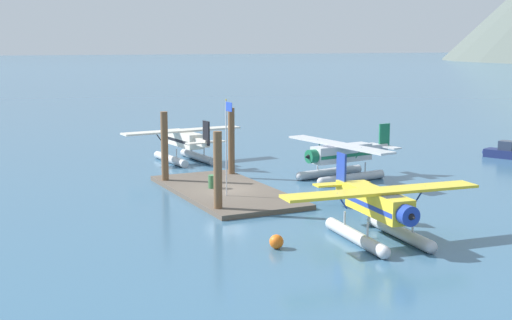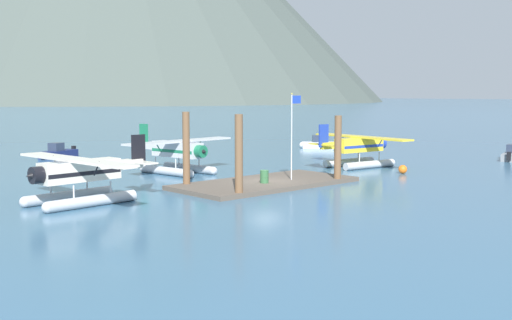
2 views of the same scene
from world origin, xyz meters
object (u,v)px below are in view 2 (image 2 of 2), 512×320
at_px(boat_white_open_east, 319,144).
at_px(boat_navy_open_north, 57,153).
at_px(flagpole, 293,126).
at_px(fuel_drum, 264,177).
at_px(seaplane_cream_port_fwd, 80,177).
at_px(seaplane_yellow_stbd_fwd, 359,149).
at_px(seaplane_silver_bow_centre, 178,154).
at_px(mooring_buoy, 403,169).

bearing_deg(boat_white_open_east, boat_navy_open_north, 159.79).
distance_m(flagpole, fuel_drum, 4.29).
height_order(fuel_drum, seaplane_cream_port_fwd, seaplane_cream_port_fwd).
bearing_deg(seaplane_yellow_stbd_fwd, seaplane_silver_bow_centre, 153.77).
bearing_deg(seaplane_yellow_stbd_fwd, fuel_drum, -167.77).
xyz_separation_m(seaplane_yellow_stbd_fwd, seaplane_silver_bow_centre, (-14.27, 7.03, 0.00)).
height_order(mooring_buoy, seaplane_cream_port_fwd, seaplane_cream_port_fwd).
xyz_separation_m(seaplane_silver_bow_centre, boat_white_open_east, (25.94, 8.10, -1.09)).
distance_m(seaplane_cream_port_fwd, seaplane_silver_bow_centre, 14.44).
distance_m(seaplane_silver_bow_centre, boat_navy_open_north, 18.37).
bearing_deg(mooring_buoy, boat_navy_open_north, 116.01).
bearing_deg(fuel_drum, boat_navy_open_north, 93.42).
xyz_separation_m(fuel_drum, seaplane_yellow_stbd_fwd, (14.23, 3.08, 0.84)).
height_order(flagpole, seaplane_yellow_stbd_fwd, flagpole).
relative_size(mooring_buoy, seaplane_cream_port_fwd, 0.07).
height_order(mooring_buoy, seaplane_yellow_stbd_fwd, seaplane_yellow_stbd_fwd).
bearing_deg(seaplane_yellow_stbd_fwd, seaplane_cream_port_fwd, -178.76).
xyz_separation_m(fuel_drum, seaplane_cream_port_fwd, (-12.32, 2.51, 0.84)).
bearing_deg(boat_navy_open_north, boat_white_open_east, -20.21).
bearing_deg(flagpole, seaplane_silver_bow_centre, 104.80).
relative_size(flagpole, seaplane_silver_bow_centre, 0.58).
xyz_separation_m(boat_white_open_east, boat_navy_open_north, (-27.59, 10.16, 0.00)).
bearing_deg(mooring_buoy, seaplane_cream_port_fwd, 169.68).
bearing_deg(seaplane_cream_port_fwd, mooring_buoy, -10.32).
bearing_deg(flagpole, boat_white_open_east, 38.25).
bearing_deg(mooring_buoy, fuel_drum, 170.81).
bearing_deg(fuel_drum, seaplane_yellow_stbd_fwd, 12.23).
bearing_deg(boat_navy_open_north, seaplane_silver_bow_centre, -84.82).
distance_m(fuel_drum, seaplane_cream_port_fwd, 12.60).
xyz_separation_m(flagpole, seaplane_cream_port_fwd, (-14.98, 2.61, -2.52)).
xyz_separation_m(flagpole, seaplane_yellow_stbd_fwd, (11.57, 3.18, -2.52)).
distance_m(flagpole, seaplane_cream_port_fwd, 15.41).
xyz_separation_m(seaplane_yellow_stbd_fwd, boat_white_open_east, (11.67, 15.13, -1.09)).
height_order(flagpole, boat_white_open_east, flagpole).
bearing_deg(mooring_buoy, seaplane_silver_bow_centre, 137.21).
bearing_deg(seaplane_silver_bow_centre, seaplane_yellow_stbd_fwd, -26.23).
height_order(flagpole, seaplane_cream_port_fwd, flagpole).
height_order(fuel_drum, seaplane_silver_bow_centre, seaplane_silver_bow_centre).
height_order(fuel_drum, boat_navy_open_north, boat_navy_open_north).
bearing_deg(mooring_buoy, seaplane_yellow_stbd_fwd, 78.75).
height_order(flagpole, fuel_drum, flagpole).
distance_m(fuel_drum, seaplane_silver_bow_centre, 10.15).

